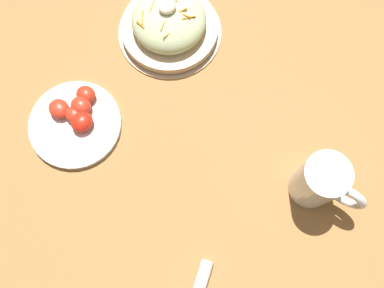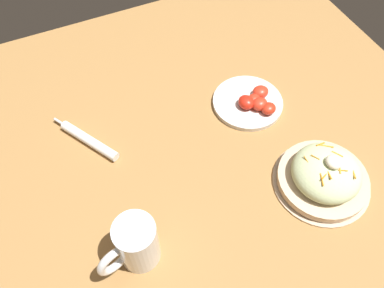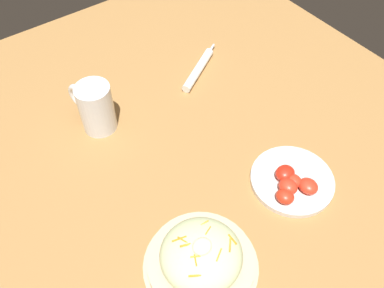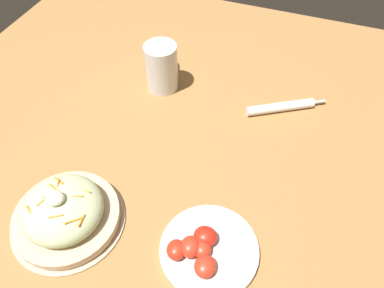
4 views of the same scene
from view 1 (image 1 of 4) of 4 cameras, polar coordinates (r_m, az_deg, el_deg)
ground_plane at (r=0.89m, az=1.73°, el=-0.75°), size 1.43×1.43×0.00m
salad_plate at (r=0.97m, az=-3.06°, el=15.71°), size 0.23×0.23×0.11m
beer_mug at (r=0.85m, az=16.63°, el=-4.93°), size 0.09×0.14×0.13m
tomato_plate at (r=0.93m, az=-15.29°, el=3.15°), size 0.19×0.19×0.04m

